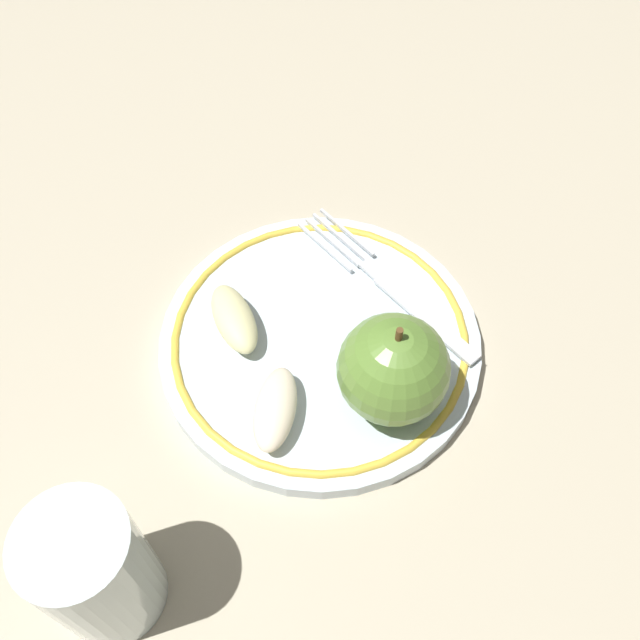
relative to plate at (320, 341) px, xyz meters
The scene contains 7 objects.
ground_plane 0.01m from the plate, 55.33° to the right, with size 2.00×2.00×0.00m, color #BCB195.
plate is the anchor object (origin of this frame).
apple_red_whole 0.08m from the plate, 69.69° to the right, with size 0.08×0.08×0.08m.
apple_slice_front 0.07m from the plate, 149.99° to the left, with size 0.06×0.03×0.02m, color beige.
apple_slice_back 0.07m from the plate, 137.68° to the right, with size 0.06×0.03×0.02m, color #F7E4C4.
fork 0.07m from the plate, 14.37° to the left, with size 0.07×0.18×0.00m.
drinking_glass 0.22m from the plate, 147.88° to the right, with size 0.06×0.06×0.11m, color silver.
Camera 1 is at (-0.12, -0.25, 0.46)m, focal length 40.00 mm.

